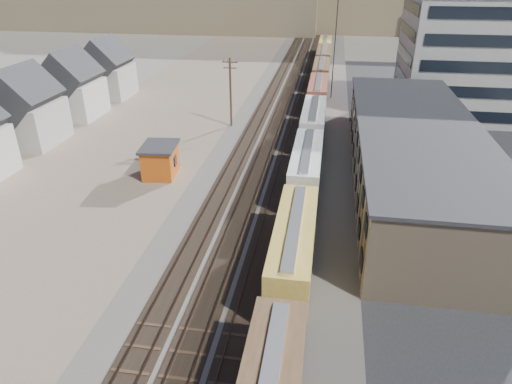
# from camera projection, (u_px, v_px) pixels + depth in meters

# --- Properties ---
(ground) EXTENTS (300.00, 300.00, 0.00)m
(ground) POSITION_uv_depth(u_px,v_px,m) (226.00, 335.00, 30.26)
(ground) COLOR #6B6356
(ground) RESTS_ON ground
(ballast_bed) EXTENTS (18.00, 200.00, 0.06)m
(ballast_bed) POSITION_uv_depth(u_px,v_px,m) (293.00, 113.00, 74.22)
(ballast_bed) COLOR #4C4742
(ballast_bed) RESTS_ON ground
(dirt_yard) EXTENTS (24.00, 180.00, 0.03)m
(dirt_yard) POSITION_uv_depth(u_px,v_px,m) (154.00, 126.00, 68.28)
(dirt_yard) COLOR #746250
(dirt_yard) RESTS_ON ground
(asphalt_lot) EXTENTS (26.00, 120.00, 0.04)m
(asphalt_lot) POSITION_uv_depth(u_px,v_px,m) (455.00, 156.00, 57.90)
(asphalt_lot) COLOR #232326
(asphalt_lot) RESTS_ON ground
(rail_tracks) EXTENTS (11.40, 200.00, 0.24)m
(rail_tracks) POSITION_uv_depth(u_px,v_px,m) (289.00, 112.00, 74.26)
(rail_tracks) COLOR black
(rail_tracks) RESTS_ON ground
(freight_train) EXTENTS (3.00, 119.74, 4.46)m
(freight_train) POSITION_uv_depth(u_px,v_px,m) (316.00, 105.00, 68.31)
(freight_train) COLOR black
(freight_train) RESTS_ON ground
(warehouse) EXTENTS (12.40, 40.40, 7.25)m
(warehouse) POSITION_uv_depth(u_px,v_px,m) (414.00, 156.00, 48.45)
(warehouse) COLOR tan
(warehouse) RESTS_ON ground
(office_tower) EXTENTS (22.60, 18.60, 18.45)m
(office_tower) POSITION_uv_depth(u_px,v_px,m) (478.00, 54.00, 70.40)
(office_tower) COLOR #9E998E
(office_tower) RESTS_ON ground
(utility_pole_north) EXTENTS (2.20, 0.32, 10.00)m
(utility_pole_north) POSITION_uv_depth(u_px,v_px,m) (231.00, 91.00, 66.00)
(utility_pole_north) COLOR #382619
(utility_pole_north) RESTS_ON ground
(radio_mast) EXTENTS (1.20, 0.16, 18.00)m
(radio_mast) POSITION_uv_depth(u_px,v_px,m) (335.00, 46.00, 78.03)
(radio_mast) COLOR black
(radio_mast) RESTS_ON ground
(maintenance_shed) EXTENTS (4.33, 5.33, 3.64)m
(maintenance_shed) POSITION_uv_depth(u_px,v_px,m) (160.00, 160.00, 52.06)
(maintenance_shed) COLOR #BF5012
(maintenance_shed) RESTS_ON ground
(parked_car_blue) EXTENTS (5.77, 5.88, 1.57)m
(parked_car_blue) POSITION_uv_depth(u_px,v_px,m) (453.00, 131.00, 64.09)
(parked_car_blue) COLOR navy
(parked_car_blue) RESTS_ON ground
(parked_car_far) EXTENTS (2.40, 4.62, 1.50)m
(parked_car_far) POSITION_uv_depth(u_px,v_px,m) (462.00, 104.00, 76.21)
(parked_car_far) COLOR silver
(parked_car_far) RESTS_ON ground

